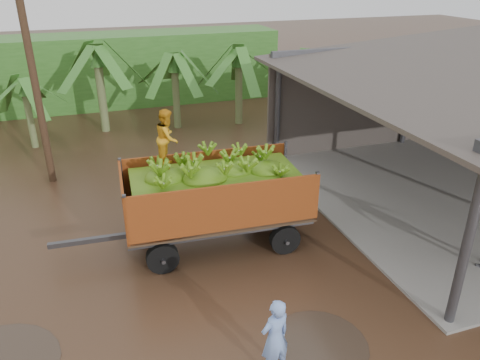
% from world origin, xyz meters
% --- Properties ---
extents(ground, '(100.00, 100.00, 0.00)m').
position_xyz_m(ground, '(0.00, 0.00, 0.00)').
color(ground, black).
rests_on(ground, ground).
extents(hedge_north, '(22.00, 3.00, 3.60)m').
position_xyz_m(hedge_north, '(-2.00, 16.00, 1.80)').
color(hedge_north, '#2D661E').
rests_on(hedge_north, ground).
extents(banana_trailer, '(6.68, 2.57, 3.67)m').
position_xyz_m(banana_trailer, '(1.55, 0.94, 1.44)').
color(banana_trailer, '#C1531B').
rests_on(banana_trailer, ground).
extents(man_blue, '(0.67, 0.52, 1.63)m').
position_xyz_m(man_blue, '(1.31, -3.71, 0.81)').
color(man_blue, '#7FA2E7').
rests_on(man_blue, ground).
extents(utility_pole, '(1.20, 0.24, 7.67)m').
position_xyz_m(utility_pole, '(-2.76, 6.52, 3.89)').
color(utility_pole, '#47301E').
rests_on(utility_pole, ground).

